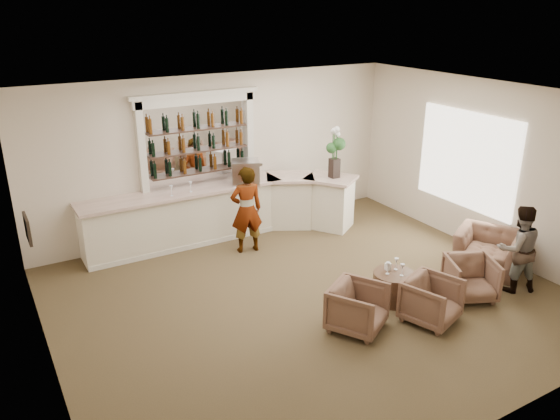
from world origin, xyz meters
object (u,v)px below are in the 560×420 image
at_px(armchair_center, 432,301).
at_px(flower_vase, 335,149).
at_px(guest, 518,249).
at_px(armchair_far, 489,251).
at_px(armchair_left, 358,308).
at_px(bar_counter, 225,212).
at_px(armchair_right, 471,278).
at_px(espresso_machine, 245,172).
at_px(sommelier, 246,210).
at_px(cocktail_table, 393,287).

xyz_separation_m(armchair_center, flower_vase, (0.87, 3.84, 1.40)).
relative_size(guest, flower_vase, 1.39).
distance_m(guest, armchair_far, 0.87).
distance_m(armchair_left, armchair_center, 1.18).
bearing_deg(guest, armchair_left, 15.48).
relative_size(bar_counter, armchair_far, 5.05).
distance_m(armchair_right, armchair_far, 1.23).
bearing_deg(armchair_right, guest, 13.58).
distance_m(bar_counter, armchair_left, 4.13).
bearing_deg(espresso_machine, sommelier, -92.78).
bearing_deg(espresso_machine, cocktail_table, -53.61).
bearing_deg(flower_vase, armchair_right, -86.65).
bearing_deg(bar_counter, guest, -53.44).
relative_size(cocktail_table, guest, 0.44).
xyz_separation_m(sommelier, armchair_left, (0.17, -3.31, -0.51)).
height_order(sommelier, armchair_far, sommelier).
distance_m(cocktail_table, armchair_right, 1.30).
xyz_separation_m(armchair_right, flower_vase, (-0.21, 3.63, 1.41)).
relative_size(sommelier, armchair_left, 2.19).
height_order(armchair_center, flower_vase, flower_vase).
relative_size(bar_counter, flower_vase, 5.24).
bearing_deg(cocktail_table, armchair_center, -83.74).
height_order(bar_counter, espresso_machine, espresso_machine).
bearing_deg(flower_vase, armchair_center, -102.82).
xyz_separation_m(cocktail_table, flower_vase, (0.96, 3.07, 1.51)).
height_order(armchair_left, flower_vase, flower_vase).
xyz_separation_m(sommelier, flower_vase, (2.16, 0.14, 0.89)).
bearing_deg(espresso_machine, bar_counter, -166.94).
relative_size(armchair_center, armchair_far, 0.69).
bearing_deg(guest, armchair_far, -85.39).
distance_m(bar_counter, armchair_right, 4.97).
xyz_separation_m(armchair_center, espresso_machine, (-0.92, 4.43, 1.03)).
bearing_deg(bar_counter, sommelier, -82.99).
xyz_separation_m(bar_counter, armchair_right, (2.47, -4.30, -0.22)).
relative_size(armchair_left, armchair_far, 0.70).
relative_size(guest, espresso_machine, 2.77).
distance_m(armchair_right, espresso_machine, 4.79).
xyz_separation_m(cocktail_table, armchair_left, (-1.03, -0.38, 0.11)).
relative_size(bar_counter, cocktail_table, 8.45).
distance_m(armchair_left, armchair_right, 2.21).
distance_m(sommelier, flower_vase, 2.34).
relative_size(guest, armchair_far, 1.34).
xyz_separation_m(cocktail_table, espresso_machine, (-0.84, 3.66, 1.13)).
bearing_deg(sommelier, guest, 140.93).
bearing_deg(armchair_left, sommelier, 61.82).
bearing_deg(armchair_left, armchair_far, -24.63).
xyz_separation_m(armchair_far, flower_vase, (-1.31, 3.08, 1.39)).
xyz_separation_m(bar_counter, armchair_left, (0.27, -4.12, -0.22)).
height_order(cocktail_table, armchair_center, armchair_center).
bearing_deg(espresso_machine, armchair_far, -26.23).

